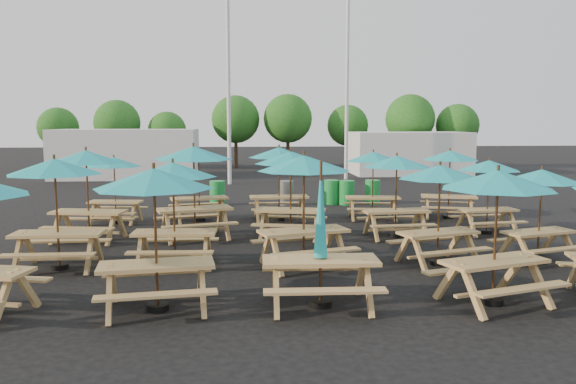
{
  "coord_description": "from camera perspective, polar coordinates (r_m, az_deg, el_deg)",
  "views": [
    {
      "loc": [
        -1.4,
        -15.19,
        3.17
      ],
      "look_at": [
        0.0,
        1.5,
        1.1
      ],
      "focal_mm": 35.0,
      "sensor_mm": 36.0,
      "label": 1
    }
  ],
  "objects": [
    {
      "name": "picnic_unit_5",
      "position": [
        12.53,
        -11.6,
        1.53
      ],
      "size": [
        2.0,
        2.0,
        2.34
      ],
      "rotation": [
        0.0,
        0.0,
        -0.04
      ],
      "color": "#AE884D",
      "rests_on": "ground"
    },
    {
      "name": "picnic_unit_14",
      "position": [
        15.69,
        10.98,
        2.51
      ],
      "size": [
        2.02,
        2.02,
        2.3
      ],
      "rotation": [
        0.0,
        0.0,
        0.07
      ],
      "color": "#AE884D",
      "rests_on": "ground"
    },
    {
      "name": "waste_bin_3",
      "position": [
        21.92,
        5.99,
        -0.06
      ],
      "size": [
        0.59,
        0.59,
        0.94
      ],
      "primitive_type": "cylinder",
      "color": "green",
      "rests_on": "ground"
    },
    {
      "name": "picnic_unit_13",
      "position": [
        12.84,
        15.18,
        1.3
      ],
      "size": [
        2.29,
        2.29,
        2.27
      ],
      "rotation": [
        0.0,
        0.0,
        0.27
      ],
      "color": "#AE884D",
      "rests_on": "ground"
    },
    {
      "name": "tree_3",
      "position": [
        39.91,
        -5.34,
        7.36
      ],
      "size": [
        3.36,
        3.36,
        5.09
      ],
      "color": "#382314",
      "rests_on": "ground"
    },
    {
      "name": "tree_6",
      "position": [
        39.82,
        12.3,
        7.26
      ],
      "size": [
        3.38,
        3.38,
        5.13
      ],
      "color": "#382314",
      "rests_on": "ground"
    },
    {
      "name": "picnic_unit_3",
      "position": [
        18.47,
        -17.25,
        2.5
      ],
      "size": [
        1.95,
        1.95,
        2.12
      ],
      "rotation": [
        0.0,
        0.0,
        -0.13
      ],
      "color": "#AE884D",
      "rests_on": "ground"
    },
    {
      "name": "picnic_unit_17",
      "position": [
        13.92,
        24.36,
        0.92
      ],
      "size": [
        2.18,
        2.18,
        2.15
      ],
      "rotation": [
        0.0,
        0.0,
        0.28
      ],
      "color": "#AE884D",
      "rests_on": "ground"
    },
    {
      "name": "picnic_unit_2",
      "position": [
        15.83,
        -19.8,
        2.79
      ],
      "size": [
        2.34,
        2.34,
        2.47
      ],
      "rotation": [
        0.0,
        0.0,
        -0.17
      ],
      "color": "#AE884D",
      "rests_on": "ground"
    },
    {
      "name": "waste_bin_4",
      "position": [
        22.25,
        8.58,
        0.0
      ],
      "size": [
        0.59,
        0.59,
        0.94
      ],
      "primitive_type": "cylinder",
      "color": "green",
      "rests_on": "ground"
    },
    {
      "name": "event_tent_1",
      "position": [
        35.78,
        12.14,
        3.9
      ],
      "size": [
        7.0,
        4.0,
        2.6
      ],
      "primitive_type": "cube",
      "color": "silver",
      "rests_on": "ground"
    },
    {
      "name": "ground",
      "position": [
        15.58,
        0.46,
        -4.69
      ],
      "size": [
        120.0,
        120.0,
        0.0
      ],
      "primitive_type": "plane",
      "color": "black",
      "rests_on": "ground"
    },
    {
      "name": "picnic_unit_4",
      "position": [
        9.56,
        -13.43,
        0.38
      ],
      "size": [
        2.25,
        2.25,
        2.45
      ],
      "rotation": [
        0.0,
        0.0,
        0.13
      ],
      "color": "#AE884D",
      "rests_on": "ground"
    },
    {
      "name": "picnic_unit_18",
      "position": [
        16.95,
        19.74,
        2.08
      ],
      "size": [
        1.95,
        1.95,
        2.13
      ],
      "rotation": [
        0.0,
        0.0,
        0.12
      ],
      "color": "#AE884D",
      "rests_on": "ground"
    },
    {
      "name": "picnic_unit_6",
      "position": [
        15.42,
        -9.56,
        3.31
      ],
      "size": [
        2.6,
        2.6,
        2.56
      ],
      "rotation": [
        0.0,
        0.0,
        0.28
      ],
      "color": "#AE884D",
      "rests_on": "ground"
    },
    {
      "name": "tree_5",
      "position": [
        40.59,
        6.08,
        6.73
      ],
      "size": [
        2.94,
        2.94,
        4.45
      ],
      "color": "#382314",
      "rests_on": "ground"
    },
    {
      "name": "picnic_unit_10",
      "position": [
        15.31,
        0.27,
        2.9
      ],
      "size": [
        2.39,
        2.39,
        2.41
      ],
      "rotation": [
        0.0,
        0.0,
        -0.24
      ],
      "color": "#AE884D",
      "rests_on": "ground"
    },
    {
      "name": "picnic_unit_8",
      "position": [
        9.68,
        3.32,
        -5.65
      ],
      "size": [
        2.04,
        1.79,
        2.54
      ],
      "rotation": [
        0.0,
        0.0,
        -0.03
      ],
      "color": "#AE884D",
      "rests_on": "ground"
    },
    {
      "name": "picnic_unit_19",
      "position": [
        19.29,
        16.14,
        3.15
      ],
      "size": [
        2.32,
        2.32,
        2.29
      ],
      "rotation": [
        0.0,
        0.0,
        -0.28
      ],
      "color": "#AE884D",
      "rests_on": "ground"
    },
    {
      "name": "waste_bin_2",
      "position": [
        22.05,
        4.44,
        -0.0
      ],
      "size": [
        0.59,
        0.59,
        0.94
      ],
      "primitive_type": "cylinder",
      "color": "green",
      "rests_on": "ground"
    },
    {
      "name": "picnic_unit_12",
      "position": [
        10.28,
        20.52,
        0.29
      ],
      "size": [
        2.45,
        2.45,
        2.39
      ],
      "rotation": [
        0.0,
        0.0,
        0.3
      ],
      "color": "#AE884D",
      "rests_on": "ground"
    },
    {
      "name": "tree_7",
      "position": [
        40.97,
        16.84,
        6.5
      ],
      "size": [
        2.95,
        2.95,
        4.48
      ],
      "color": "#382314",
      "rests_on": "ground"
    },
    {
      "name": "mast_1",
      "position": [
        31.87,
        6.03,
        12.1
      ],
      "size": [
        0.2,
        0.2,
        12.0
      ],
      "primitive_type": "cylinder",
      "color": "silver",
      "rests_on": "ground"
    },
    {
      "name": "waste_bin_0",
      "position": [
        21.84,
        -7.19,
        -0.11
      ],
      "size": [
        0.59,
        0.59,
        0.94
      ],
      "primitive_type": "cylinder",
      "color": "green",
      "rests_on": "ground"
    },
    {
      "name": "mast_0",
      "position": [
        29.33,
        -6.09,
        12.55
      ],
      "size": [
        0.2,
        0.2,
        12.0
      ],
      "primitive_type": "cylinder",
      "color": "silver",
      "rests_on": "ground"
    },
    {
      "name": "tree_0",
      "position": [
        42.38,
        -22.32,
        6.06
      ],
      "size": [
        2.8,
        2.8,
        4.24
      ],
      "color": "#382314",
      "rests_on": "ground"
    },
    {
      "name": "picnic_unit_1",
      "position": [
        12.99,
        -22.6,
        1.7
      ],
      "size": [
        2.01,
        2.01,
        2.43
      ],
      "rotation": [
        0.0,
        0.0,
        -0.01
      ],
      "color": "#AE884D",
      "rests_on": "ground"
    },
    {
      "name": "tree_2",
      "position": [
        39.17,
        -12.18,
        6.09
      ],
      "size": [
        2.59,
        2.59,
        3.93
      ],
      "color": "#382314",
      "rests_on": "ground"
    },
    {
      "name": "picnic_unit_7",
      "position": [
        18.25,
        -9.08,
        3.22
      ],
      "size": [
        2.29,
        2.29,
        2.31
      ],
      "rotation": [
        0.0,
        0.0,
        0.23
      ],
      "color": "#AE884D",
      "rests_on": "ground"
    },
    {
      "name": "picnic_unit_11",
      "position": [
        18.12,
        -0.91,
        3.53
      ],
      "size": [
        2.06,
        2.06,
        2.41
      ],
      "rotation": [
        0.0,
        0.0,
        0.04
      ],
      "color": "#AE884D",
      "rests_on": "ground"
    },
    {
      "name": "picnic_unit_9",
      "position": [
        12.19,
        1.62,
        2.17
      ],
      "size": [
        2.54,
        2.54,
        2.5
      ],
      "rotation": [
        0.0,
        0.0,
        0.28
      ],
      "color": "#AE884D",
      "rests_on": "ground"
    },
    {
      "name": "tree_4",
      "position": [
        39.58,
        -0.01,
        7.47
      ],
      "size": [
        3.41,
        3.41,
        5.17
      ],
      "color": "#382314",
      "rests_on": "ground"
    },
    {
      "name": "tree_1",
      "position": [
        39.97,
        -16.96,
        6.72
      ],
      "size": [
        3.11,
        3.11,
        4.72
      ],
      "color": "#382314",
      "rests_on": "ground"
    },
    {
      "name": "event_tent_0",
      "position": [
        33.89,
        -16.05,
        3.78
      ],
      "size": [
        8.0,
        4.0,
        2.8
      ],
      "primitive_type": "cube",
      "color": "silver",
      "rests_on": "ground"
    },
    {
      "name": "waste_bin_1",
      "position": [
        21.68,
        -0.2,
        -0.1
      ],
      "size": [
        0.59,
        0.59,
        0.94
      ],
      "primitive_type": "cylinder",
      "color": "gray",
      "rests_on": "ground"
    },
    {
      "name": "picnic_unit_15",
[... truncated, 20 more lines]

